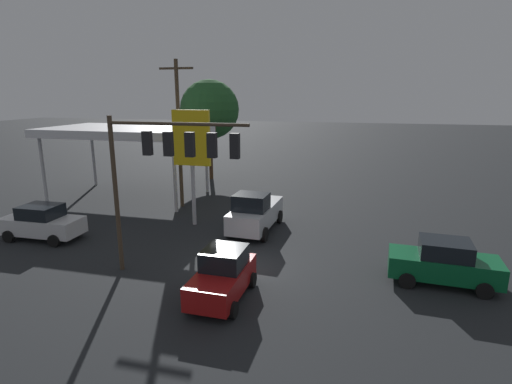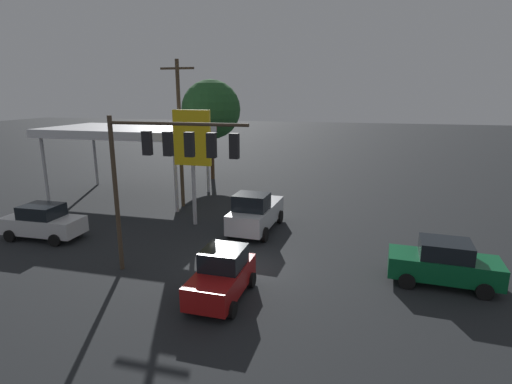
{
  "view_description": "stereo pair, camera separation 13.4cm",
  "coord_description": "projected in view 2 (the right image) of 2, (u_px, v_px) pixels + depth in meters",
  "views": [
    {
      "loc": [
        -4.68,
        16.37,
        7.84
      ],
      "look_at": [
        0.0,
        -2.0,
        3.17
      ],
      "focal_mm": 28.0,
      "sensor_mm": 36.0,
      "label": 1
    },
    {
      "loc": [
        -4.81,
        16.34,
        7.84
      ],
      "look_at": [
        0.0,
        -2.0,
        3.17
      ],
      "focal_mm": 28.0,
      "sensor_mm": 36.0,
      "label": 2
    }
  ],
  "objects": [
    {
      "name": "utility_pole",
      "position": [
        180.0,
        131.0,
        27.45
      ],
      "size": [
        2.4,
        0.26,
        10.09
      ],
      "color": "#473828",
      "rests_on": "ground"
    },
    {
      "name": "hatchback_crossing",
      "position": [
        222.0,
        275.0,
        15.61
      ],
      "size": [
        2.03,
        3.84,
        1.97
      ],
      "rotation": [
        0.0,
        0.0,
        1.55
      ],
      "color": "maroon",
      "rests_on": "ground"
    },
    {
      "name": "sedan_far",
      "position": [
        43.0,
        222.0,
        22.09
      ],
      "size": [
        4.43,
        2.12,
        1.93
      ],
      "rotation": [
        0.0,
        0.0,
        0.02
      ],
      "color": "silver",
      "rests_on": "ground"
    },
    {
      "name": "price_sign",
      "position": [
        192.0,
        144.0,
        23.53
      ],
      "size": [
        2.29,
        0.27,
        6.95
      ],
      "color": "#B7B7BC",
      "rests_on": "ground"
    },
    {
      "name": "gas_station_canopy",
      "position": [
        128.0,
        132.0,
        30.21
      ],
      "size": [
        11.71,
        7.11,
        5.4
      ],
      "color": "silver",
      "rests_on": "ground"
    },
    {
      "name": "street_tree",
      "position": [
        211.0,
        110.0,
        36.4
      ],
      "size": [
        5.36,
        5.36,
        9.15
      ],
      "color": "#4C331E",
      "rests_on": "ground"
    },
    {
      "name": "pickup_parked",
      "position": [
        256.0,
        213.0,
        23.26
      ],
      "size": [
        2.48,
        5.3,
        2.4
      ],
      "rotation": [
        0.0,
        0.0,
        1.52
      ],
      "color": "silver",
      "rests_on": "ground"
    },
    {
      "name": "traffic_signal_assembly",
      "position": [
        168.0,
        156.0,
        16.52
      ],
      "size": [
        6.2,
        0.43,
        6.97
      ],
      "color": "#473828",
      "rests_on": "ground"
    },
    {
      "name": "sedan_waiting",
      "position": [
        444.0,
        263.0,
        16.71
      ],
      "size": [
        4.5,
        2.27,
        1.93
      ],
      "rotation": [
        0.0,
        0.0,
        -0.06
      ],
      "color": "#0C592D",
      "rests_on": "ground"
    },
    {
      "name": "ground_plane",
      "position": [
        245.0,
        269.0,
        18.4
      ],
      "size": [
        200.0,
        200.0,
        0.0
      ],
      "primitive_type": "plane",
      "color": "black"
    }
  ]
}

